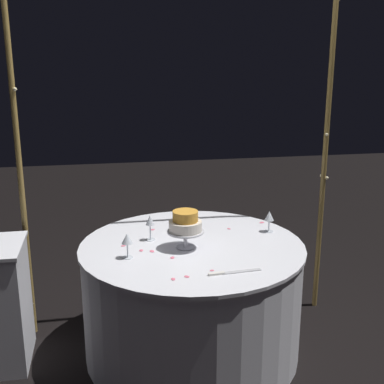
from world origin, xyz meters
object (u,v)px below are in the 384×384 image
(main_table, at_px, (192,298))
(wine_glass_0, at_px, (150,222))
(tiered_cake, at_px, (185,224))
(wine_glass_2, at_px, (269,217))
(decorative_arch, at_px, (181,102))
(wine_glass_1, at_px, (127,240))
(cake_knife, at_px, (231,272))

(main_table, bearing_deg, wine_glass_0, 152.52)
(tiered_cake, distance_m, wine_glass_2, 0.62)
(main_table, bearing_deg, tiered_cake, -137.22)
(decorative_arch, height_order, main_table, decorative_arch)
(wine_glass_1, relative_size, wine_glass_2, 1.04)
(decorative_arch, distance_m, wine_glass_2, 0.94)
(wine_glass_1, bearing_deg, wine_glass_2, 16.22)
(tiered_cake, bearing_deg, main_table, 42.78)
(main_table, distance_m, cake_knife, 0.59)
(decorative_arch, bearing_deg, wine_glass_0, -130.47)
(decorative_arch, height_order, wine_glass_1, decorative_arch)
(wine_glass_1, bearing_deg, decorative_arch, 53.77)
(wine_glass_2, bearing_deg, wine_glass_0, -179.23)
(tiered_cake, xyz_separation_m, wine_glass_2, (0.59, 0.18, -0.05))
(decorative_arch, bearing_deg, tiered_cake, -96.24)
(wine_glass_1, bearing_deg, wine_glass_0, 58.94)
(wine_glass_0, relative_size, wine_glass_1, 1.12)
(decorative_arch, height_order, wine_glass_0, decorative_arch)
(main_table, xyz_separation_m, cake_knife, (0.13, -0.45, 0.37))
(decorative_arch, xyz_separation_m, wine_glass_0, (-0.24, -0.28, -0.71))
(wine_glass_0, height_order, cake_knife, wine_glass_0)
(cake_knife, bearing_deg, wine_glass_0, 122.95)
(main_table, height_order, wine_glass_1, wine_glass_1)
(wine_glass_0, bearing_deg, wine_glass_2, 0.77)
(main_table, bearing_deg, cake_knife, -73.85)
(main_table, bearing_deg, wine_glass_2, 14.20)
(decorative_arch, xyz_separation_m, wine_glass_1, (-0.40, -0.55, -0.72))
(main_table, relative_size, wine_glass_0, 8.42)
(wine_glass_1, bearing_deg, main_table, 18.88)
(decorative_arch, distance_m, wine_glass_1, 0.99)
(tiered_cake, height_order, cake_knife, tiered_cake)
(wine_glass_0, relative_size, cake_knife, 0.55)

